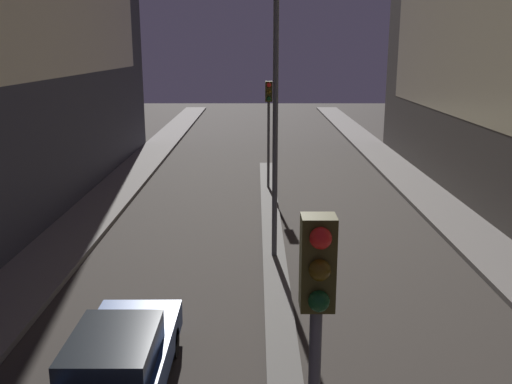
{
  "coord_description": "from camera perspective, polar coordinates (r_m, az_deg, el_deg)",
  "views": [
    {
      "loc": [
        -0.57,
        -1.24,
        6.44
      ],
      "look_at": [
        -0.54,
        22.02,
        0.5
      ],
      "focal_mm": 40.0,
      "sensor_mm": 36.0,
      "label": 1
    }
  ],
  "objects": [
    {
      "name": "car_left_lane",
      "position": [
        11.31,
        -13.72,
        -16.39
      ],
      "size": [
        1.77,
        4.72,
        1.46
      ],
      "color": "navy",
      "rests_on": "ground"
    },
    {
      "name": "street_lamp",
      "position": [
        16.75,
        1.93,
        13.44
      ],
      "size": [
        0.61,
        0.61,
        8.21
      ],
      "color": "#4C4C51",
      "rests_on": "median_strip"
    },
    {
      "name": "traffic_light_near",
      "position": [
        5.66,
        5.92,
        -15.13
      ],
      "size": [
        0.32,
        0.42,
        4.82
      ],
      "color": "#4C4C51",
      "rests_on": "median_strip"
    },
    {
      "name": "traffic_light_mid",
      "position": [
        25.75,
        1.21,
        8.14
      ],
      "size": [
        0.32,
        0.42,
        4.82
      ],
      "color": "#4C4C51",
      "rests_on": "median_strip"
    },
    {
      "name": "median_strip",
      "position": [
        17.94,
        1.76,
        -6.47
      ],
      "size": [
        0.71,
        29.06,
        0.14
      ],
      "color": "#56544F",
      "rests_on": "ground"
    }
  ]
}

